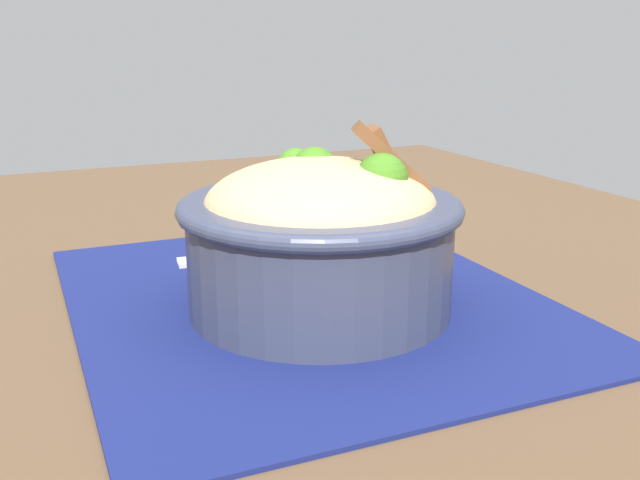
# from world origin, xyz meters

# --- Properties ---
(table) EXTENTS (1.21, 0.98, 0.72)m
(table) POSITION_xyz_m (0.00, 0.00, 0.66)
(table) COLOR #4C3826
(table) RESTS_ON ground_plane
(placemat) EXTENTS (0.39, 0.33, 0.00)m
(placemat) POSITION_xyz_m (-0.01, -0.01, 0.72)
(placemat) COLOR #11194C
(placemat) RESTS_ON table
(bowl) EXTENTS (0.20, 0.20, 0.13)m
(bowl) POSITION_xyz_m (-0.04, -0.01, 0.78)
(bowl) COLOR #2D3347
(bowl) RESTS_ON placemat
(fork) EXTENTS (0.03, 0.13, 0.00)m
(fork) POSITION_xyz_m (0.09, 0.00, 0.73)
(fork) COLOR #B5B5B5
(fork) RESTS_ON placemat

